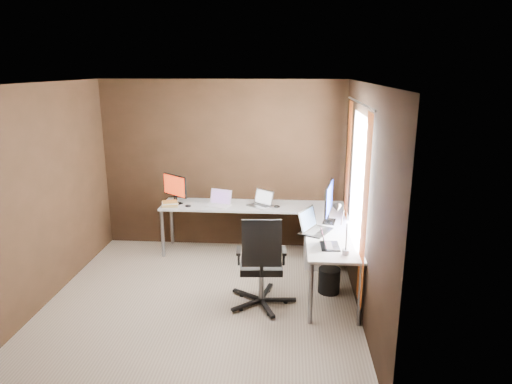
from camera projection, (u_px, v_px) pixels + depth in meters
room at (231, 195)px, 5.09m from camera, size 3.60×3.60×2.50m
desk at (277, 219)px, 6.15m from camera, size 2.65×2.25×0.73m
drawer_pedestal at (320, 243)px, 6.32m from camera, size 0.42×0.50×0.60m
monitor_left at (175, 187)px, 6.63m from camera, size 0.40×0.32×0.43m
monitor_right at (329, 200)px, 5.80m from camera, size 0.20×0.62×0.52m
laptop_white at (219, 202)px, 6.58m from camera, size 0.39×0.33×0.22m
laptop_silver at (261, 202)px, 6.56m from camera, size 0.41×0.39×0.22m
laptop_black_big at (313, 227)px, 5.54m from camera, size 0.45×0.51×0.27m
laptop_black_small at (327, 243)px, 5.06m from camera, size 0.21×0.30×0.20m
book_stack at (170, 204)px, 6.54m from camera, size 0.26×0.23×0.07m
mouse_left at (188, 206)px, 6.50m from camera, size 0.10×0.07×0.04m
mouse_corner at (277, 207)px, 6.47m from camera, size 0.10×0.08×0.04m
desk_lamp at (340, 222)px, 4.83m from camera, size 0.18×0.21×0.54m
office_chair at (261, 279)px, 5.20m from camera, size 0.61×0.61×1.09m
wastebasket at (329, 280)px, 5.55m from camera, size 0.31×0.31×0.31m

